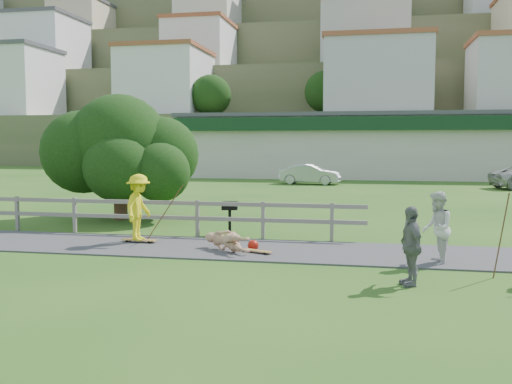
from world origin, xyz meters
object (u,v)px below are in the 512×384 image
at_px(spectator_a, 437,228).
at_px(tree, 120,170).
at_px(skater_rider, 139,211).
at_px(skater_fallen, 227,241).
at_px(car_silver, 310,174).
at_px(spectator_b, 411,246).
at_px(bbq, 230,218).

xyz_separation_m(spectator_a, tree, (-10.47, 5.87, 0.95)).
relative_size(skater_rider, skater_fallen, 1.14).
distance_m(spectator_a, car_silver, 25.30).
xyz_separation_m(spectator_a, spectator_b, (-0.72, -2.08, -0.06)).
bearing_deg(bbq, car_silver, 81.04).
height_order(skater_fallen, bbq, bbq).
height_order(spectator_b, tree, tree).
relative_size(skater_fallen, bbq, 1.58).
height_order(skater_rider, bbq, skater_rider).
height_order(spectator_a, bbq, spectator_a).
height_order(skater_fallen, spectator_a, spectator_a).
height_order(skater_fallen, car_silver, car_silver).
distance_m(spectator_a, spectator_b, 2.20).
bearing_deg(spectator_a, tree, -115.73).
relative_size(car_silver, tree, 0.71).
bearing_deg(spectator_b, spectator_a, 144.11).
bearing_deg(skater_fallen, skater_rider, 113.74).
bearing_deg(skater_rider, tree, 31.85).
relative_size(spectator_b, car_silver, 0.39).
bearing_deg(spectator_b, skater_rider, -131.92).
distance_m(skater_rider, tree, 5.42).
height_order(car_silver, tree, tree).
bearing_deg(tree, spectator_a, -29.27).
bearing_deg(spectator_b, bbq, -153.65).
distance_m(skater_rider, skater_fallen, 2.90).
height_order(skater_rider, spectator_b, skater_rider).
distance_m(spectator_a, bbq, 6.56).
bearing_deg(spectator_a, skater_rider, -95.47).
bearing_deg(tree, car_silver, 75.12).
xyz_separation_m(skater_rider, spectator_b, (7.08, -3.32, -0.13)).
bearing_deg(bbq, spectator_b, -55.17).
distance_m(car_silver, bbq, 21.48).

